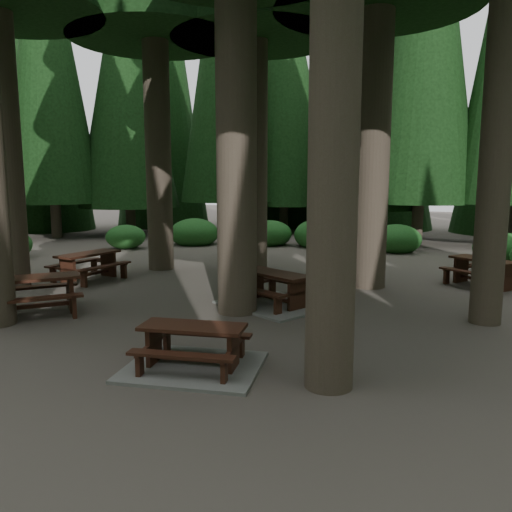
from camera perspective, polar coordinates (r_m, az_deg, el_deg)
The scene contains 7 objects.
ground at distance 11.12m, azimuth -6.20°, elevation -6.05°, with size 80.00×80.00×0.00m, color #4C463E.
picnic_table_a at distance 7.67m, azimuth -7.20°, elevation -11.14°, with size 2.41×2.19×0.67m.
picnic_table_b at distance 14.88m, azimuth -18.58°, elevation -0.67°, with size 1.49×1.84×0.79m.
picnic_table_c at distance 11.31m, azimuth 2.17°, elevation -4.41°, with size 2.71×2.46×0.76m.
picnic_table_d at distance 14.61m, azimuth 24.52°, elevation -1.27°, with size 2.20×2.08×0.75m.
picnic_table_e at distance 11.47m, azimuth -24.20°, elevation -3.52°, with size 2.32×2.41×0.82m.
shrub_ring at distance 11.25m, azimuth -1.05°, elevation -3.73°, with size 23.86×24.64×1.49m.
Camera 1 is at (6.43, -8.63, 2.79)m, focal length 35.00 mm.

